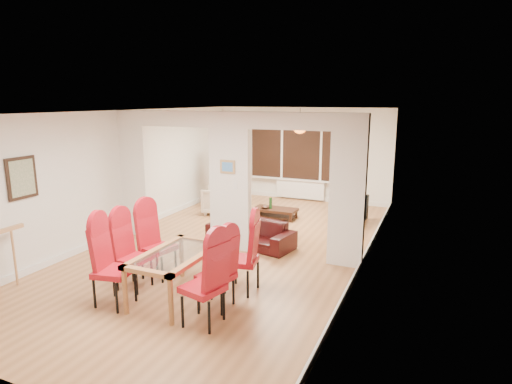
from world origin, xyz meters
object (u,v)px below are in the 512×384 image
Objects in this scene: dining_chair_rc at (241,255)px; bowl at (265,207)px; dining_chair_la at (113,265)px; bottle at (271,203)px; dining_table at (177,275)px; television at (353,210)px; dining_chair_lb at (133,254)px; sofa at (250,232)px; armchair at (219,200)px; dining_chair_lc at (158,243)px; person at (218,174)px; dining_chair_ra at (203,281)px; coffee_table at (275,213)px; dining_chair_rb at (216,271)px.

dining_chair_rc is 4.05m from bowl.
bottle is (0.36, 5.01, -0.20)m from dining_chair_la.
dining_table is 1.40× the size of television.
dining_chair_lb reaches higher than bowl.
dining_chair_lb reaches higher than sofa.
dining_chair_lb is at bearing -1.67° from armchair.
bowl is (0.24, 4.96, -0.32)m from dining_chair_la.
dining_chair_rc is 4.53m from armchair.
person is (-1.36, 4.54, 0.29)m from dining_chair_lc.
sofa is at bearing 117.13° from dining_chair_ra.
dining_chair_lc reaches higher than armchair.
dining_chair_ra is 1.06m from dining_chair_rc.
bottle reaches higher than sofa.
coffee_table is 0.28m from bowl.
sofa is 1.98m from bowl.
person is (-2.81, 4.50, 0.29)m from dining_chair_rc.
bowl is (-1.18, 3.87, -0.31)m from dining_chair_rc.
television is at bearing 67.73° from dining_chair_rc.
television is (0.92, 4.91, -0.24)m from dining_chair_rb.
armchair is at bearing 129.36° from dining_chair_rb.
bottle is 1.41× the size of bowl.
dining_chair_lc is (-0.69, 0.52, 0.23)m from dining_table.
armchair is (-0.90, 4.37, -0.21)m from dining_chair_lb.
dining_chair_rc reaches higher than armchair.
person reaches higher than sofa.
dining_chair_rb is 1.43× the size of armchair.
person reaches higher than armchair.
dining_chair_rb reaches higher than television.
armchair is (-1.71, 1.88, 0.08)m from sofa.
dining_chair_rb is at bearing 111.86° from dining_chair_ra.
person reaches higher than dining_chair_lb.
bottle is (-1.90, -0.39, 0.08)m from television.
person is at bearing 106.28° from dining_chair_lb.
bowl is (-1.09, 4.47, -0.27)m from dining_chair_rb.
television is 1.84m from coffee_table.
bowl is at bearing 115.35° from sofa.
bottle is (-0.10, -0.06, 0.26)m from coffee_table.
dining_chair_la is at bearing -94.08° from bottle.
dining_chair_ra is at bearing -10.06° from dining_chair_la.
dining_chair_lc is 3.93m from bowl.
dining_chair_lc is 1.74m from dining_chair_ra.
sofa is at bearing 99.06° from dining_chair_rc.
bowl is at bearing 75.69° from dining_chair_la.
dining_chair_ra is (1.39, 0.04, -0.01)m from dining_chair_la.
dining_chair_rc reaches higher than bottle.
dining_chair_ra is at bearing -171.67° from television.
bowl is at bearing 79.69° from person.
dining_chair_ra reaches higher than dining_chair_rc.
bottle is at bearing 80.79° from armchair.
dining_chair_rb is 5.01m from armchair.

